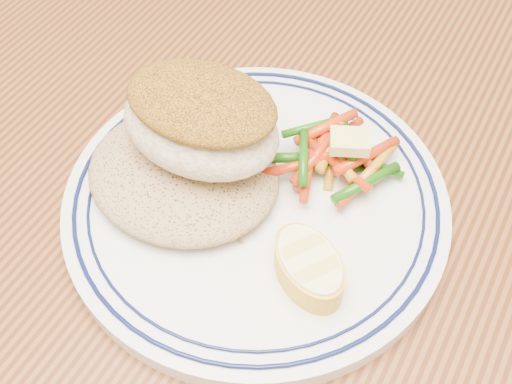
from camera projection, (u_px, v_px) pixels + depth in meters
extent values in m
cube|color=#4B240F|center=(313.00, 225.00, 0.48)|extent=(1.50, 0.90, 0.04)
cylinder|color=#4B240F|center=(59.00, 47.00, 1.19)|extent=(0.07, 0.07, 0.71)
cylinder|color=silver|center=(256.00, 203.00, 0.46)|extent=(0.28, 0.28, 0.01)
torus|color=#0A113F|center=(256.00, 195.00, 0.46)|extent=(0.26, 0.26, 0.00)
torus|color=#0A113F|center=(256.00, 195.00, 0.46)|extent=(0.24, 0.24, 0.00)
ellipsoid|color=#95744A|center=(183.00, 170.00, 0.45)|extent=(0.14, 0.12, 0.03)
ellipsoid|color=beige|center=(200.00, 126.00, 0.44)|extent=(0.12, 0.08, 0.05)
ellipsoid|color=#875B15|center=(201.00, 101.00, 0.42)|extent=(0.11, 0.08, 0.02)
cylinder|color=#19520A|center=(331.00, 167.00, 0.47)|extent=(0.05, 0.03, 0.01)
cylinder|color=#C78C15|center=(331.00, 160.00, 0.47)|extent=(0.03, 0.05, 0.01)
cylinder|color=red|center=(348.00, 156.00, 0.47)|extent=(0.04, 0.06, 0.01)
cylinder|color=#19520A|center=(366.00, 159.00, 0.47)|extent=(0.06, 0.01, 0.01)
cylinder|color=red|center=(359.00, 184.00, 0.45)|extent=(0.02, 0.05, 0.01)
cylinder|color=red|center=(337.00, 136.00, 0.48)|extent=(0.02, 0.05, 0.01)
cylinder|color=#19520A|center=(338.00, 141.00, 0.48)|extent=(0.02, 0.05, 0.01)
cylinder|color=red|center=(348.00, 148.00, 0.47)|extent=(0.05, 0.01, 0.01)
cylinder|color=red|center=(355.00, 146.00, 0.47)|extent=(0.05, 0.04, 0.01)
cylinder|color=red|center=(304.00, 162.00, 0.46)|extent=(0.02, 0.05, 0.01)
cylinder|color=#C78C15|center=(376.00, 164.00, 0.46)|extent=(0.01, 0.05, 0.01)
cylinder|color=red|center=(309.00, 167.00, 0.46)|extent=(0.03, 0.06, 0.01)
cylinder|color=#19520A|center=(366.00, 183.00, 0.45)|extent=(0.03, 0.06, 0.01)
cylinder|color=#19520A|center=(295.00, 158.00, 0.46)|extent=(0.05, 0.04, 0.02)
cylinder|color=red|center=(298.00, 166.00, 0.45)|extent=(0.05, 0.04, 0.01)
cylinder|color=#C78C15|center=(336.00, 154.00, 0.46)|extent=(0.05, 0.04, 0.01)
cylinder|color=red|center=(326.00, 136.00, 0.47)|extent=(0.02, 0.05, 0.01)
cylinder|color=red|center=(367.00, 156.00, 0.46)|extent=(0.03, 0.06, 0.01)
cylinder|color=red|center=(338.00, 165.00, 0.45)|extent=(0.06, 0.03, 0.01)
cylinder|color=#C78C15|center=(330.00, 146.00, 0.46)|extent=(0.01, 0.05, 0.01)
cylinder|color=red|center=(318.00, 154.00, 0.46)|extent=(0.02, 0.06, 0.02)
cylinder|color=red|center=(326.00, 127.00, 0.47)|extent=(0.03, 0.05, 0.01)
cylinder|color=#19520A|center=(318.00, 125.00, 0.47)|extent=(0.04, 0.05, 0.01)
cylinder|color=#19520A|center=(347.00, 138.00, 0.46)|extent=(0.03, 0.04, 0.01)
cylinder|color=#19520A|center=(303.00, 157.00, 0.45)|extent=(0.03, 0.05, 0.01)
cube|color=#E4D86F|center=(350.00, 141.00, 0.44)|extent=(0.03, 0.03, 0.01)
torus|color=white|center=(310.00, 259.00, 0.40)|extent=(0.08, 0.08, 0.00)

